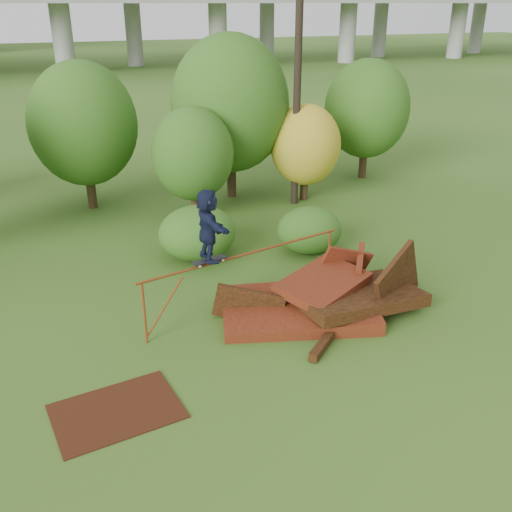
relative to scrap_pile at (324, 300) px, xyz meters
name	(u,v)px	position (x,y,z in m)	size (l,w,h in m)	color
ground	(320,345)	(-0.83, -1.35, -0.35)	(240.00, 240.00, 0.00)	#2D5116
scrap_pile	(324,300)	(0.00, 0.00, 0.00)	(5.84, 3.79, 2.19)	#41140B
grind_rail	(246,263)	(-1.82, 0.88, 0.98)	(5.78, 1.30, 1.61)	brown
skateboard	(209,260)	(-2.83, 0.66, 1.34)	(0.92, 0.42, 0.09)	black
skater	(208,225)	(-2.83, 0.66, 2.23)	(1.63, 0.52, 1.76)	#151A36
flat_plate	(117,411)	(-5.65, -1.96, -0.34)	(2.40, 1.72, 0.03)	#36180B
tree_1	(83,124)	(-4.39, 10.74, 2.89)	(3.98, 3.98, 5.53)	black
tree_2	(193,154)	(-1.03, 8.02, 2.08)	(2.92, 2.92, 4.11)	black
tree_3	(230,104)	(1.13, 10.01, 3.38)	(4.61, 4.61, 6.39)	black
tree_4	(305,145)	(3.71, 8.54, 1.87)	(2.77, 2.77, 3.83)	black
tree_5	(367,109)	(7.63, 10.39, 2.73)	(3.72, 3.72, 5.23)	black
shrub_left	(197,233)	(-1.98, 4.56, 0.48)	(2.41, 2.23, 1.67)	#2C5516
shrub_right	(310,230)	(1.45, 3.67, 0.38)	(2.08, 1.91, 1.47)	#2C5516
utility_pole	(298,73)	(3.13, 8.24, 4.65)	(1.40, 0.28, 9.85)	black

